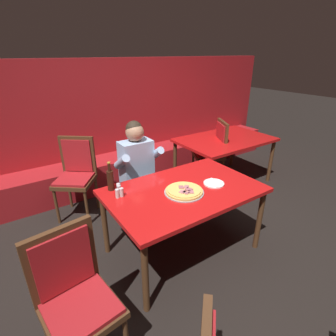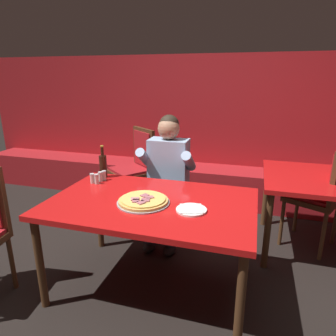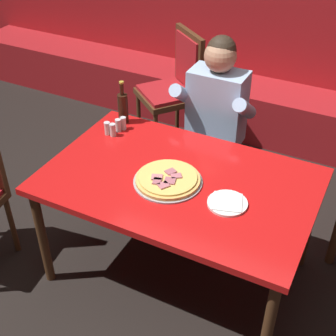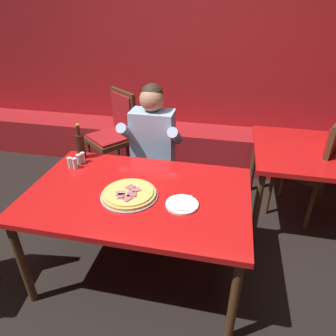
{
  "view_description": "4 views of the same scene",
  "coord_description": "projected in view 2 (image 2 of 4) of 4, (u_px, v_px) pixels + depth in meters",
  "views": [
    {
      "loc": [
        -1.4,
        -1.79,
        1.98
      ],
      "look_at": [
        -0.13,
        0.09,
        0.97
      ],
      "focal_mm": 28.0,
      "sensor_mm": 36.0,
      "label": 1
    },
    {
      "loc": [
        0.69,
        -1.91,
        1.62
      ],
      "look_at": [
        0.03,
        0.32,
        0.9
      ],
      "focal_mm": 32.0,
      "sensor_mm": 36.0,
      "label": 2
    },
    {
      "loc": [
        0.88,
        -1.87,
        2.32
      ],
      "look_at": [
        -0.07,
        0.01,
        0.79
      ],
      "focal_mm": 50.0,
      "sensor_mm": 36.0,
      "label": 3
    },
    {
      "loc": [
        0.55,
        -1.6,
        1.89
      ],
      "look_at": [
        0.14,
        0.31,
        0.77
      ],
      "focal_mm": 32.0,
      "sensor_mm": 36.0,
      "label": 4
    }
  ],
  "objects": [
    {
      "name": "shaker_red_pepper_flakes",
      "position": [
        104.0,
        176.0,
        2.62
      ],
      "size": [
        0.04,
        0.04,
        0.09
      ],
      "color": "silver",
      "rests_on": "main_dining_table"
    },
    {
      "name": "booth_wall_panel",
      "position": [
        204.0,
        127.0,
        4.13
      ],
      "size": [
        6.8,
        0.16,
        1.9
      ],
      "primitive_type": "cube",
      "color": "#A3191E",
      "rests_on": "ground_plane"
    },
    {
      "name": "pizza",
      "position": [
        143.0,
        201.0,
        2.15
      ],
      "size": [
        0.38,
        0.38,
        0.05
      ],
      "color": "#9E9EA3",
      "rests_on": "main_dining_table"
    },
    {
      "name": "dining_chair_by_booth",
      "position": [
        136.0,
        164.0,
        3.66
      ],
      "size": [
        0.62,
        0.62,
        1.02
      ],
      "color": "#4C2D19",
      "rests_on": "ground_plane"
    },
    {
      "name": "plate_white_paper",
      "position": [
        191.0,
        210.0,
        2.03
      ],
      "size": [
        0.21,
        0.21,
        0.02
      ],
      "color": "white",
      "rests_on": "main_dining_table"
    },
    {
      "name": "shaker_parmesan",
      "position": [
        92.0,
        179.0,
        2.55
      ],
      "size": [
        0.04,
        0.04,
        0.09
      ],
      "color": "silver",
      "rests_on": "main_dining_table"
    },
    {
      "name": "main_dining_table",
      "position": [
        152.0,
        209.0,
        2.22
      ],
      "size": [
        1.5,
        0.97,
        0.75
      ],
      "color": "#4C2D19",
      "rests_on": "ground_plane"
    },
    {
      "name": "shaker_black_pepper",
      "position": [
        97.0,
        179.0,
        2.53
      ],
      "size": [
        0.04,
        0.04,
        0.09
      ],
      "color": "silver",
      "rests_on": "main_dining_table"
    },
    {
      "name": "dining_chair_near_right",
      "position": [
        323.0,
        190.0,
        2.79
      ],
      "size": [
        0.59,
        0.59,
        1.03
      ],
      "color": "#4C2D19",
      "rests_on": "ground_plane"
    },
    {
      "name": "ground_plane",
      "position": [
        153.0,
        286.0,
        2.42
      ],
      "size": [
        24.0,
        24.0,
        0.0
      ],
      "primitive_type": "plane",
      "color": "black"
    },
    {
      "name": "booth_bench",
      "position": [
        198.0,
        183.0,
        4.05
      ],
      "size": [
        6.46,
        0.48,
        0.46
      ],
      "primitive_type": "cube",
      "color": "#A3191E",
      "rests_on": "ground_plane"
    },
    {
      "name": "beer_bottle",
      "position": [
        103.0,
        165.0,
        2.68
      ],
      "size": [
        0.07,
        0.07,
        0.29
      ],
      "color": "black",
      "rests_on": "main_dining_table"
    },
    {
      "name": "diner_seated_blue_shirt",
      "position": [
        166.0,
        175.0,
        2.89
      ],
      "size": [
        0.53,
        0.53,
        1.27
      ],
      "color": "black",
      "rests_on": "ground_plane"
    },
    {
      "name": "shaker_oregano",
      "position": [
        100.0,
        177.0,
        2.59
      ],
      "size": [
        0.04,
        0.04,
        0.09
      ],
      "color": "silver",
      "rests_on": "main_dining_table"
    }
  ]
}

